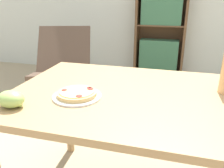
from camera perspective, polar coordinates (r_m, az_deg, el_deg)
name	(u,v)px	position (r m, az deg, el deg)	size (l,w,h in m)	color
dining_table	(135,109)	(1.30, 5.66, -5.95)	(1.34, 0.94, 0.77)	tan
pizza_on_plate	(77,94)	(1.22, -8.42, -2.49)	(0.25, 0.25, 0.04)	white
grape_bunch	(11,99)	(1.19, -23.13, -3.34)	(0.13, 0.10, 0.08)	#A8CC66
lounge_chair_near	(63,78)	(3.02, -11.65, 1.51)	(0.83, 0.92, 0.88)	black
bookshelf	(160,30)	(3.74, 11.57, 12.60)	(0.74, 0.30, 1.66)	brown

